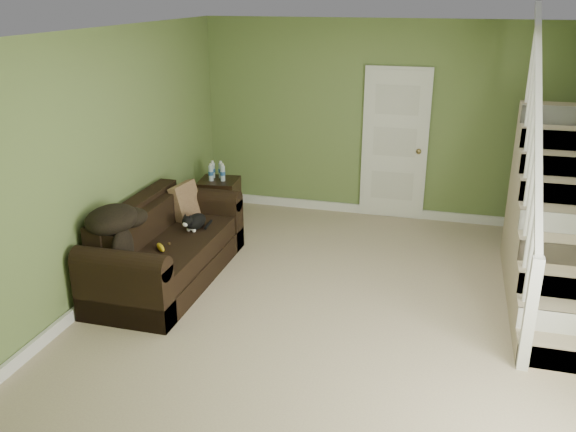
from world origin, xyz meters
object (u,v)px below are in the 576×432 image
Objects in this scene: sofa at (165,251)px; side_table at (219,200)px; banana at (161,247)px; cat at (195,222)px.

sofa is 2.62× the size of side_table.
side_table is 3.92× the size of banana.
side_table is 1.73× the size of cat.
cat reaches higher than banana.
sofa is 4.54× the size of cat.
side_table reaches higher than banana.
sofa is at bearing -87.89° from side_table.
side_table is 1.45m from cat.
banana is (0.16, -2.02, 0.18)m from side_table.
sofa reaches higher than side_table.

